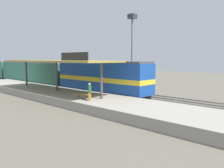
{
  "coord_description": "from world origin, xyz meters",
  "views": [
    {
      "loc": [
        -20.33,
        -24.36,
        4.88
      ],
      "look_at": [
        -1.38,
        -6.41,
        2.0
      ],
      "focal_mm": 36.6,
      "sensor_mm": 36.0,
      "label": 1
    }
  ],
  "objects_px": {
    "platform_bench": "(83,94)",
    "passenger_carriage_front": "(33,73)",
    "locomotive": "(101,78)",
    "light_mast": "(132,36)",
    "freight_car": "(82,76)",
    "person_waiting": "(90,91)"
  },
  "relations": [
    {
      "from": "platform_bench",
      "to": "passenger_carriage_front",
      "type": "distance_m",
      "value": 22.38
    },
    {
      "from": "locomotive",
      "to": "light_mast",
      "type": "bearing_deg",
      "value": 8.79
    },
    {
      "from": "locomotive",
      "to": "freight_car",
      "type": "relative_size",
      "value": 1.2
    },
    {
      "from": "passenger_carriage_front",
      "to": "light_mast",
      "type": "xyz_separation_m",
      "value": [
        7.8,
        -16.79,
        6.08
      ]
    },
    {
      "from": "locomotive",
      "to": "passenger_carriage_front",
      "type": "height_order",
      "value": "locomotive"
    },
    {
      "from": "freight_car",
      "to": "person_waiting",
      "type": "xyz_separation_m",
      "value": [
        -10.82,
        -14.45,
        -0.12
      ]
    },
    {
      "from": "freight_car",
      "to": "light_mast",
      "type": "xyz_separation_m",
      "value": [
        3.2,
        -8.4,
        6.43
      ]
    },
    {
      "from": "platform_bench",
      "to": "light_mast",
      "type": "height_order",
      "value": "light_mast"
    },
    {
      "from": "locomotive",
      "to": "platform_bench",
      "type": "bearing_deg",
      "value": -149.5
    },
    {
      "from": "platform_bench",
      "to": "light_mast",
      "type": "distance_m",
      "value": 16.21
    },
    {
      "from": "freight_car",
      "to": "platform_bench",
      "type": "bearing_deg",
      "value": -128.89
    },
    {
      "from": "platform_bench",
      "to": "person_waiting",
      "type": "height_order",
      "value": "person_waiting"
    },
    {
      "from": "passenger_carriage_front",
      "to": "freight_car",
      "type": "distance_m",
      "value": 9.58
    },
    {
      "from": "locomotive",
      "to": "light_mast",
      "type": "xyz_separation_m",
      "value": [
        7.8,
        1.21,
        5.99
      ]
    },
    {
      "from": "person_waiting",
      "to": "locomotive",
      "type": "bearing_deg",
      "value": 37.89
    },
    {
      "from": "platform_bench",
      "to": "light_mast",
      "type": "bearing_deg",
      "value": 18.96
    },
    {
      "from": "platform_bench",
      "to": "passenger_carriage_front",
      "type": "bearing_deg",
      "value": 74.43
    },
    {
      "from": "passenger_carriage_front",
      "to": "platform_bench",
      "type": "bearing_deg",
      "value": -105.57
    },
    {
      "from": "freight_car",
      "to": "light_mast",
      "type": "relative_size",
      "value": 1.03
    },
    {
      "from": "platform_bench",
      "to": "passenger_carriage_front",
      "type": "height_order",
      "value": "passenger_carriage_front"
    },
    {
      "from": "platform_bench",
      "to": "light_mast",
      "type": "relative_size",
      "value": 0.15
    },
    {
      "from": "platform_bench",
      "to": "freight_car",
      "type": "distance_m",
      "value": 16.9
    }
  ]
}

